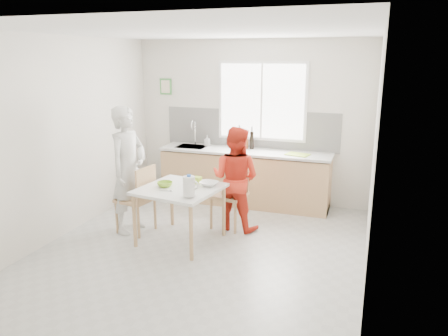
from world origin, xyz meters
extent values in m
plane|color=#B7B7B2|center=(0.00, 0.00, 0.00)|extent=(4.50, 4.50, 0.00)
plane|color=silver|center=(0.00, 2.25, 1.35)|extent=(4.00, 0.00, 4.00)
plane|color=silver|center=(0.00, -2.25, 1.35)|extent=(4.00, 0.00, 4.00)
plane|color=silver|center=(-2.00, 0.00, 1.35)|extent=(0.00, 4.50, 4.50)
plane|color=silver|center=(2.00, 0.00, 1.35)|extent=(0.00, 4.50, 4.50)
plane|color=white|center=(0.00, 0.00, 2.70)|extent=(4.50, 4.50, 0.00)
cube|color=white|center=(0.20, 2.23, 1.70)|extent=(1.50, 0.03, 1.30)
cube|color=white|center=(0.20, 2.21, 1.70)|extent=(1.40, 0.02, 1.20)
cube|color=white|center=(0.20, 2.21, 1.70)|extent=(0.03, 0.03, 1.20)
cube|color=white|center=(0.00, 2.24, 1.23)|extent=(3.00, 0.02, 0.65)
cube|color=#439343|center=(-1.55, 2.23, 1.90)|extent=(0.22, 0.02, 0.28)
cube|color=beige|center=(-1.55, 2.22, 1.90)|extent=(0.16, 0.01, 0.22)
cube|color=tan|center=(0.00, 1.95, 0.43)|extent=(2.80, 0.60, 0.86)
cube|color=#3F3326|center=(0.00, 1.95, 0.05)|extent=(2.80, 0.54, 0.10)
cube|color=silver|center=(0.00, 1.95, 0.90)|extent=(2.84, 0.64, 0.04)
cube|color=#A5A5AA|center=(-0.95, 1.95, 0.91)|extent=(0.50, 0.40, 0.03)
cylinder|color=silver|center=(-0.95, 2.11, 1.10)|extent=(0.02, 0.02, 0.36)
torus|color=silver|center=(-0.95, 2.04, 1.28)|extent=(0.02, 0.18, 0.18)
cube|color=white|center=(-0.37, 0.18, 0.73)|extent=(1.11, 1.11, 0.04)
cylinder|color=tan|center=(-0.85, -0.18, 0.35)|extent=(0.05, 0.05, 0.69)
cylinder|color=tan|center=(-0.73, 0.67, 0.35)|extent=(0.05, 0.05, 0.69)
cylinder|color=tan|center=(0.00, -0.31, 0.35)|extent=(0.05, 0.05, 0.69)
cylinder|color=tan|center=(0.12, 0.54, 0.35)|extent=(0.05, 0.05, 0.69)
cube|color=tan|center=(-1.11, 0.29, 0.48)|extent=(0.50, 0.50, 0.04)
cube|color=tan|center=(-0.91, 0.26, 0.73)|extent=(0.09, 0.42, 0.46)
cylinder|color=tan|center=(-1.27, 0.50, 0.23)|extent=(0.04, 0.04, 0.45)
cylinder|color=tan|center=(-1.33, 0.13, 0.23)|extent=(0.04, 0.04, 0.45)
cylinder|color=tan|center=(-0.89, 0.45, 0.23)|extent=(0.04, 0.04, 0.45)
cylinder|color=tan|center=(-0.95, 0.07, 0.23)|extent=(0.04, 0.04, 0.45)
cube|color=tan|center=(0.09, 0.87, 0.48)|extent=(0.51, 0.51, 0.04)
cube|color=tan|center=(0.12, 1.07, 0.74)|extent=(0.43, 0.09, 0.47)
cylinder|color=tan|center=(-0.13, 0.71, 0.23)|extent=(0.04, 0.04, 0.46)
cylinder|color=tan|center=(0.25, 0.65, 0.23)|extent=(0.04, 0.04, 0.46)
cylinder|color=tan|center=(-0.08, 1.09, 0.23)|extent=(0.04, 0.04, 0.46)
cylinder|color=tan|center=(0.30, 1.03, 0.23)|extent=(0.04, 0.04, 0.46)
imported|color=silver|center=(-1.20, 0.30, 0.89)|extent=(0.51, 0.70, 1.78)
imported|color=red|center=(0.18, 0.87, 0.74)|extent=(0.80, 0.66, 1.49)
imported|color=#85B62A|center=(-0.57, 0.16, 0.78)|extent=(0.23, 0.23, 0.06)
imported|color=white|center=(-0.03, 0.38, 0.78)|extent=(0.27, 0.27, 0.06)
cylinder|color=white|center=(-0.09, -0.14, 0.89)|extent=(0.15, 0.15, 0.24)
cylinder|color=blue|center=(-0.09, -0.14, 1.02)|extent=(0.05, 0.05, 0.03)
torus|color=white|center=(-0.02, -0.14, 0.91)|extent=(0.12, 0.04, 0.11)
cube|color=#A0CA2E|center=(-0.23, 0.44, 0.80)|extent=(0.11, 0.11, 0.09)
cylinder|color=#A5A5AA|center=(-0.48, -0.03, 0.76)|extent=(0.16, 0.04, 0.01)
cube|color=#9EC82E|center=(0.88, 1.88, 0.93)|extent=(0.40, 0.33, 0.01)
cylinder|color=black|center=(-0.13, 2.05, 1.08)|extent=(0.07, 0.07, 0.32)
cylinder|color=black|center=(0.08, 2.08, 1.07)|extent=(0.07, 0.07, 0.30)
cylinder|color=brown|center=(-0.01, 2.07, 1.00)|extent=(0.06, 0.06, 0.16)
imported|color=#999999|center=(-0.72, 2.08, 1.01)|extent=(0.08, 0.09, 0.18)
camera|label=1|loc=(1.97, -4.80, 2.43)|focal=35.00mm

